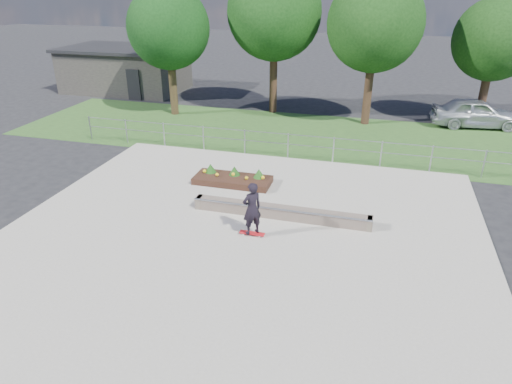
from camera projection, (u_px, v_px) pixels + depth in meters
The scene contains 13 objects.
ground at pixel (236, 244), 13.87m from camera, with size 120.00×120.00×0.00m, color black.
grass_verge at pixel (302, 135), 23.46m from camera, with size 30.00×8.00×0.02m, color #26481D.
concrete_slab at pixel (236, 243), 13.86m from camera, with size 15.00×15.00×0.06m, color gray.
fence at pixel (288, 143), 20.09m from camera, with size 20.06×0.06×1.20m.
building at pixel (126, 69), 32.32m from camera, with size 8.40×5.40×3.00m.
tree_far_left at pixel (169, 28), 25.09m from camera, with size 4.55×4.55×7.15m.
tree_mid_left at pixel (274, 13), 25.18m from camera, with size 5.25×5.25×8.25m.
tree_mid_right at pixel (375, 24), 23.13m from camera, with size 4.90×4.90×7.70m.
tree_far_right at pixel (495, 40), 23.30m from camera, with size 4.20×4.20×6.60m.
grind_ledge at pixel (281, 212), 15.20m from camera, with size 6.00×0.44×0.43m.
planter_bed at pixel (233, 178), 17.82m from camera, with size 3.00×1.20×0.61m.
skateboarder at pixel (252, 209), 13.85m from camera, with size 0.80×0.72×1.79m.
parked_car at pixel (476, 113), 24.50m from camera, with size 1.83×4.55×1.55m, color #A5AAAF.
Camera 1 is at (3.76, -11.29, 7.34)m, focal length 32.00 mm.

